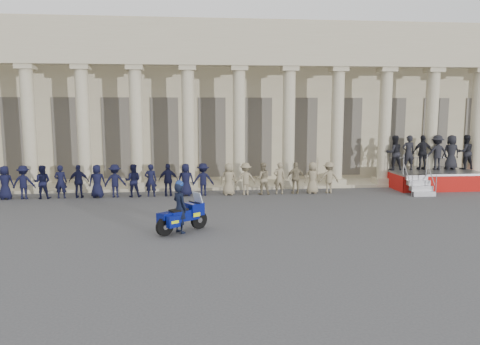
# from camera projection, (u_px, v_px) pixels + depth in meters

# --- Properties ---
(ground) EXTENTS (90.00, 90.00, 0.00)m
(ground) POSITION_uv_depth(u_px,v_px,m) (225.00, 228.00, 16.50)
(ground) COLOR #3E3E40
(ground) RESTS_ON ground
(building) EXTENTS (40.00, 12.50, 9.00)m
(building) POSITION_uv_depth(u_px,v_px,m) (209.00, 103.00, 30.40)
(building) COLOR tan
(building) RESTS_ON ground
(officer_rank) EXTENTS (17.75, 0.59, 1.56)m
(officer_rank) POSITION_uv_depth(u_px,v_px,m) (161.00, 180.00, 22.23)
(officer_rank) COLOR black
(officer_rank) RESTS_ON ground
(reviewing_stand) EXTENTS (4.90, 4.25, 2.75)m
(reviewing_stand) POSITION_uv_depth(u_px,v_px,m) (432.00, 158.00, 24.82)
(reviewing_stand) COLOR gray
(reviewing_stand) RESTS_ON ground
(motorcycle) EXTENTS (1.73, 1.44, 1.31)m
(motorcycle) POSITION_uv_depth(u_px,v_px,m) (183.00, 216.00, 15.85)
(motorcycle) COLOR black
(motorcycle) RESTS_ON ground
(rider) EXTENTS (0.70, 0.75, 1.80)m
(rider) POSITION_uv_depth(u_px,v_px,m) (180.00, 207.00, 15.73)
(rider) COLOR black
(rider) RESTS_ON ground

